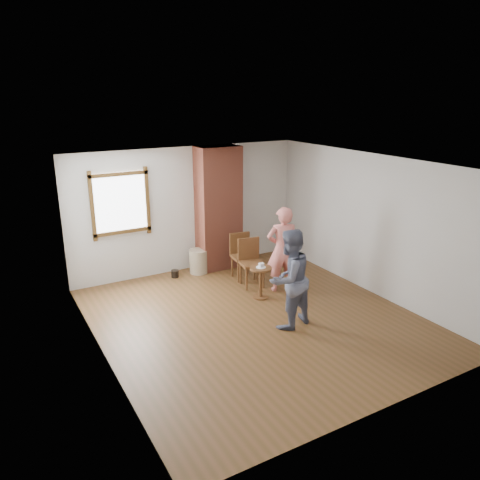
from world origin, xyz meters
The scene contains 12 objects.
ground centered at (0.00, 0.00, 0.00)m, with size 5.50×5.50×0.00m, color brown.
room_shell centered at (-0.06, 0.61, 1.81)m, with size 5.04×5.52×2.62m.
brick_chimney centered at (0.60, 2.50, 1.30)m, with size 0.90×0.50×2.60m, color #AB533C.
stoneware_crock centered at (0.06, 2.40, 0.25)m, with size 0.39×0.39×0.50m, color tan.
dark_pot centered at (-0.48, 2.40, 0.08)m, with size 0.15×0.15×0.15m, color black.
dining_chair_left centered at (0.73, 1.74, 0.52)m, with size 0.49×0.49×0.92m.
dining_chair_right centered at (0.68, 1.32, 0.52)m, with size 0.50×0.50×0.93m.
side_table centered at (0.52, 0.68, 0.40)m, with size 0.40×0.40×0.60m.
cake_plate centered at (0.52, 0.68, 0.60)m, with size 0.18×0.18×0.01m, color white.
cake_slice centered at (0.53, 0.68, 0.64)m, with size 0.08×0.07×0.06m, color white.
man centered at (0.33, -0.45, 0.82)m, with size 0.80×0.62×1.64m, color #15193B.
person_pink centered at (1.06, 0.78, 0.82)m, with size 0.60×0.39×1.65m, color #E47A72.
Camera 1 is at (-3.74, -6.02, 3.66)m, focal length 35.00 mm.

